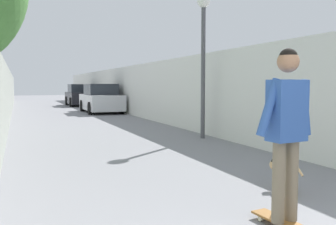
{
  "coord_description": "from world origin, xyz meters",
  "views": [
    {
      "loc": [
        -1.11,
        2.43,
        1.49
      ],
      "look_at": [
        4.81,
        -0.02,
        1.0
      ],
      "focal_mm": 38.88,
      "sensor_mm": 36.0,
      "label": 1
    }
  ],
  "objects_px": {
    "person_skateboarder": "(287,121)",
    "car_near": "(101,99)",
    "skateboard": "(284,223)",
    "car_far": "(80,96)",
    "lamp_post": "(203,40)",
    "dog": "(285,172)"
  },
  "relations": [
    {
      "from": "person_skateboarder",
      "to": "car_near",
      "type": "relative_size",
      "value": 0.44
    },
    {
      "from": "skateboard",
      "to": "car_far",
      "type": "height_order",
      "value": "car_far"
    },
    {
      "from": "car_near",
      "to": "car_far",
      "type": "relative_size",
      "value": 1.04
    },
    {
      "from": "car_far",
      "to": "car_near",
      "type": "bearing_deg",
      "value": 180.0
    },
    {
      "from": "lamp_post",
      "to": "dog",
      "type": "xyz_separation_m",
      "value": [
        -4.96,
        1.35,
        -2.45
      ]
    },
    {
      "from": "person_skateboarder",
      "to": "car_near",
      "type": "bearing_deg",
      "value": -5.68
    },
    {
      "from": "skateboard",
      "to": "dog",
      "type": "xyz_separation_m",
      "value": [
        1.06,
        -0.9,
        0.21
      ]
    },
    {
      "from": "lamp_post",
      "to": "car_near",
      "type": "height_order",
      "value": "lamp_post"
    },
    {
      "from": "dog",
      "to": "car_far",
      "type": "height_order",
      "value": "car_far"
    },
    {
      "from": "lamp_post",
      "to": "person_skateboarder",
      "type": "height_order",
      "value": "lamp_post"
    },
    {
      "from": "skateboard",
      "to": "lamp_post",
      "type": "bearing_deg",
      "value": -20.45
    },
    {
      "from": "lamp_post",
      "to": "person_skateboarder",
      "type": "relative_size",
      "value": 2.23
    },
    {
      "from": "skateboard",
      "to": "car_near",
      "type": "bearing_deg",
      "value": -5.68
    },
    {
      "from": "dog",
      "to": "car_near",
      "type": "distance_m",
      "value": 15.52
    },
    {
      "from": "person_skateboarder",
      "to": "car_far",
      "type": "relative_size",
      "value": 0.46
    },
    {
      "from": "lamp_post",
      "to": "dog",
      "type": "relative_size",
      "value": 2.93
    },
    {
      "from": "car_far",
      "to": "skateboard",
      "type": "bearing_deg",
      "value": 175.99
    },
    {
      "from": "person_skateboarder",
      "to": "lamp_post",
      "type": "bearing_deg",
      "value": -20.45
    },
    {
      "from": "skateboard",
      "to": "car_far",
      "type": "bearing_deg",
      "value": -4.01
    },
    {
      "from": "lamp_post",
      "to": "skateboard",
      "type": "bearing_deg",
      "value": 159.55
    },
    {
      "from": "lamp_post",
      "to": "car_near",
      "type": "distance_m",
      "value": 10.74
    },
    {
      "from": "dog",
      "to": "car_near",
      "type": "bearing_deg",
      "value": -2.76
    }
  ]
}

